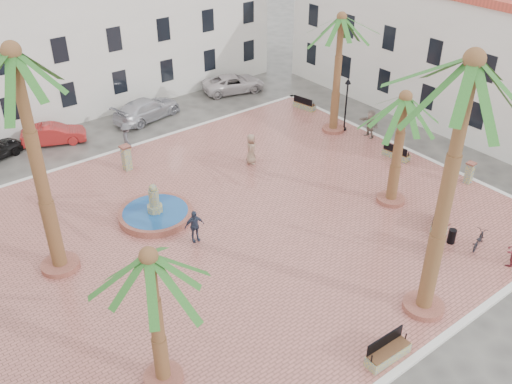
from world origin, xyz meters
The scene contains 32 objects.
ground centered at (0.00, 0.00, 0.00)m, with size 120.00×120.00×0.00m, color #56544F.
plaza centered at (0.00, 0.00, 0.07)m, with size 26.00×22.00×0.15m, color #AF655B.
kerb_n centered at (0.00, 11.00, 0.08)m, with size 26.30×0.30×0.16m, color silver.
kerb_s centered at (0.00, -11.00, 0.08)m, with size 26.30×0.30×0.16m, color silver.
kerb_e centered at (13.00, 0.00, 0.08)m, with size 0.30×22.30×0.16m, color silver.
building_north centered at (0.00, 19.99, 4.77)m, with size 30.40×7.40×9.50m.
building_east centered at (19.99, 2.00, 4.52)m, with size 7.40×26.40×9.00m.
fountain centered at (-3.08, 3.07, 0.41)m, with size 3.75×3.75×1.94m.
palm_nw centered at (-8.43, 2.18, 9.08)m, with size 5.52×5.52×10.31m.
palm_sw centered at (-7.94, -6.12, 4.96)m, with size 4.59×4.59×5.85m.
palm_s centered at (2.27, -9.51, 9.64)m, with size 5.45×5.45×10.89m.
palm_e centered at (7.54, -3.26, 5.29)m, with size 4.87×4.87×6.24m.
palm_ne centered at (11.23, 4.83, 6.77)m, with size 4.62×4.62×7.74m.
bench_s centered at (-0.94, -10.38, 0.43)m, with size 1.93×0.65×1.01m.
bench_se centered at (7.60, -6.23, 0.41)m, with size 1.76×1.26×0.90m.
bench_e centered at (11.52, -0.23, 0.40)m, with size 0.75×1.74×0.89m.
bench_ne centered at (12.15, 8.69, 0.40)m, with size 0.82×1.77×0.90m.
lamppost_s centered at (5.04, -7.85, 2.72)m, with size 0.41×0.41×3.79m.
lamppost_e centered at (11.86, 4.45, 2.57)m, with size 0.39×0.39×3.57m.
bollard_se centered at (5.97, -7.39, 0.95)m, with size 0.60×0.60×1.54m.
bollard_n centered at (-1.90, 8.44, 0.94)m, with size 0.58×0.58×1.52m.
bollard_e centered at (12.40, -4.65, 0.81)m, with size 0.49×0.49×1.27m.
litter_bin centered at (6.96, -7.47, 0.51)m, with size 0.37×0.37×0.73m, color black.
cyclist_a centered at (5.47, -7.53, 1.12)m, with size 0.70×0.46×1.93m, color #2F3348.
bicycle_a centered at (7.67, -8.44, 0.55)m, with size 0.53×1.52×0.80m, color black.
pedestrian_fountain_a centered at (4.25, 4.63, 1.08)m, with size 0.91×0.59×1.85m, color #896C57.
pedestrian_fountain_b centered at (-2.56, 0.17, 0.98)m, with size 0.97×0.41×1.66m, color #2C374E.
pedestrian_north centered at (-0.83, 10.40, 1.07)m, with size 1.19×0.69×1.85m, color #48494E.
pedestrian_east centered at (12.40, 2.73, 1.07)m, with size 1.70×0.54×1.84m, color #7B6B5F.
car_red centered at (-3.88, 14.60, 0.65)m, with size 1.37×3.93×1.30m, color #A6201F.
car_silver centered at (2.63, 14.31, 0.73)m, with size 2.05×5.04×1.46m, color silver.
car_white centered at (10.29, 14.70, 0.66)m, with size 2.20×4.78×1.33m, color beige.
Camera 1 is at (-13.81, -18.99, 16.51)m, focal length 40.00 mm.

